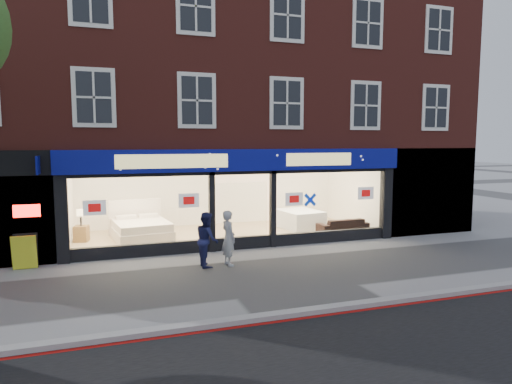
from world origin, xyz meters
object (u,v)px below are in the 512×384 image
mattress_stack (300,219)px  pedestrian_grey (228,238)px  display_bed (141,229)px  sofa (343,226)px  a_board (25,252)px  pedestrian_blue (207,239)px

mattress_stack → pedestrian_grey: size_ratio=1.23×
display_bed → mattress_stack: (6.21, 0.09, -0.01)m
mattress_stack → display_bed: bearing=-179.2°
display_bed → sofa: 7.45m
pedestrian_grey → a_board: bearing=64.0°
pedestrian_blue → mattress_stack: bearing=-48.8°
sofa → a_board: 10.74m
mattress_stack → pedestrian_blue: (-4.70, -4.05, 0.33)m
mattress_stack → pedestrian_grey: 5.82m
a_board → pedestrian_blue: pedestrian_blue is taller
a_board → display_bed: bearing=36.4°
mattress_stack → a_board: bearing=-164.3°
a_board → sofa: bearing=5.1°
sofa → a_board: a_board is taller
display_bed → pedestrian_grey: bearing=-69.4°
sofa → pedestrian_grey: (-5.20, -2.64, 0.42)m
pedestrian_grey → pedestrian_blue: (-0.61, 0.08, -0.01)m
mattress_stack → pedestrian_blue: size_ratio=1.25×
sofa → pedestrian_blue: bearing=23.1°
a_board → pedestrian_blue: (4.87, -1.36, 0.29)m
display_bed → pedestrian_blue: size_ratio=1.59×
sofa → pedestrian_grey: size_ratio=1.20×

